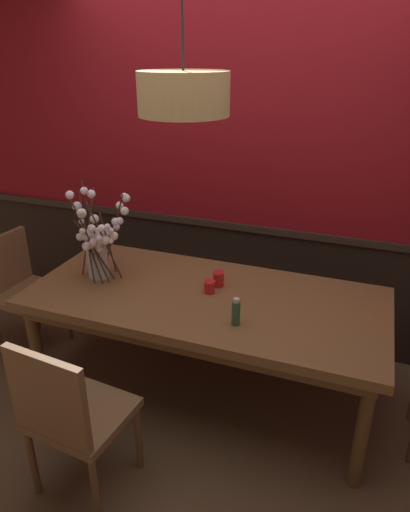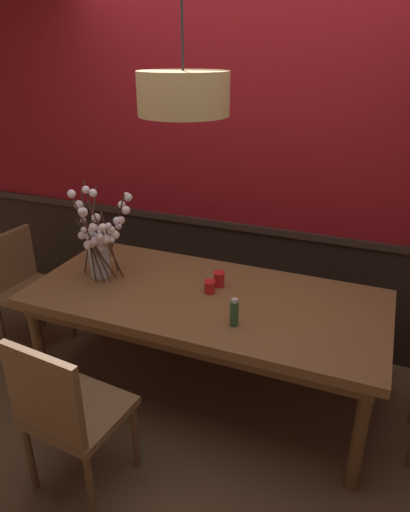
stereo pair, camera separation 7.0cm
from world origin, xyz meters
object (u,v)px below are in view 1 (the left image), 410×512
object	(u,v)px
chair_far_side_left	(204,260)
condiment_bottle	(236,312)
vase_with_blossoms	(98,244)
candle_holder_nearer_center	(218,279)
pendant_lamp	(184,94)
dining_table	(205,306)
candle_holder_nearer_edge	(210,287)
chair_near_side_left	(70,413)
chair_head_west_end	(20,286)

from	to	relation	value
chair_far_side_left	condiment_bottle	size ratio (longest dim) A/B	5.76
vase_with_blossoms	candle_holder_nearer_center	size ratio (longest dim) A/B	6.66
pendant_lamp	vase_with_blossoms	bearing A→B (deg)	175.39
dining_table	vase_with_blossoms	bearing A→B (deg)	-178.12
vase_with_blossoms	candle_holder_nearer_edge	bearing A→B (deg)	4.66
chair_near_side_left	candle_holder_nearer_center	distance (m)	1.15
dining_table	condiment_bottle	bearing A→B (deg)	-42.93
chair_head_west_end	candle_holder_nearer_edge	xyz separation A→B (m)	(1.46, 0.00, 0.26)
chair_far_side_left	chair_near_side_left	distance (m)	1.83
candle_holder_nearer_center	chair_near_side_left	bearing A→B (deg)	-109.53
dining_table	candle_holder_nearer_center	xyz separation A→B (m)	(0.04, 0.14, 0.13)
chair_far_side_left	vase_with_blossoms	bearing A→B (deg)	-111.10
candle_holder_nearer_center	candle_holder_nearer_edge	distance (m)	0.10
candle_holder_nearer_center	pendant_lamp	bearing A→B (deg)	-120.56
vase_with_blossoms	condiment_bottle	xyz separation A→B (m)	(0.97, -0.22, -0.16)
vase_with_blossoms	pendant_lamp	size ratio (longest dim) A/B	0.56
dining_table	vase_with_blossoms	xyz separation A→B (m)	(-0.70, -0.02, 0.31)
chair_head_west_end	pendant_lamp	bearing A→B (deg)	-4.54
chair_near_side_left	candle_holder_nearer_edge	bearing A→B (deg)	69.77
chair_near_side_left	vase_with_blossoms	size ratio (longest dim) A/B	1.41
chair_head_west_end	candle_holder_nearer_edge	world-z (taller)	chair_head_west_end
chair_far_side_left	candle_holder_nearer_center	distance (m)	0.90
dining_table	vase_with_blossoms	world-z (taller)	vase_with_blossoms
dining_table	chair_head_west_end	bearing A→B (deg)	178.62
dining_table	candle_holder_nearer_center	distance (m)	0.19
chair_far_side_left	candle_holder_nearer_center	world-z (taller)	chair_far_side_left
chair_head_west_end	condiment_bottle	size ratio (longest dim) A/B	5.63
candle_holder_nearer_edge	pendant_lamp	size ratio (longest dim) A/B	0.07
dining_table	chair_near_side_left	bearing A→B (deg)	-110.06
chair_near_side_left	candle_holder_nearer_center	size ratio (longest dim) A/B	9.37
pendant_lamp	chair_head_west_end	bearing A→B (deg)	175.46
chair_far_side_left	chair_near_side_left	size ratio (longest dim) A/B	0.99
candle_holder_nearer_center	condiment_bottle	xyz separation A→B (m)	(0.23, -0.38, 0.03)
candle_holder_nearer_edge	pendant_lamp	xyz separation A→B (m)	(-0.10, -0.11, 1.11)
vase_with_blossoms	condiment_bottle	bearing A→B (deg)	-13.04
condiment_bottle	candle_holder_nearer_center	bearing A→B (deg)	120.77
candle_holder_nearer_center	candle_holder_nearer_edge	bearing A→B (deg)	-102.53
dining_table	candle_holder_nearer_center	bearing A→B (deg)	74.19
candle_holder_nearer_center	condiment_bottle	bearing A→B (deg)	-59.23
chair_near_side_left	vase_with_blossoms	xyz separation A→B (m)	(-0.37, 0.90, 0.46)
candle_holder_nearer_edge	vase_with_blossoms	bearing A→B (deg)	-175.34
chair_head_west_end	condiment_bottle	xyz separation A→B (m)	(1.71, -0.28, 0.30)
candle_holder_nearer_edge	candle_holder_nearer_center	bearing A→B (deg)	77.47
vase_with_blossoms	pendant_lamp	distance (m)	1.10
pendant_lamp	candle_holder_nearer_edge	bearing A→B (deg)	47.10
candle_holder_nearer_edge	dining_table	bearing A→B (deg)	-114.43
dining_table	chair_far_side_left	xyz separation A→B (m)	(-0.35, 0.91, -0.14)
pendant_lamp	candle_holder_nearer_center	bearing A→B (deg)	59.44
dining_table	chair_near_side_left	world-z (taller)	chair_near_side_left
chair_far_side_left	chair_head_west_end	distance (m)	1.40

